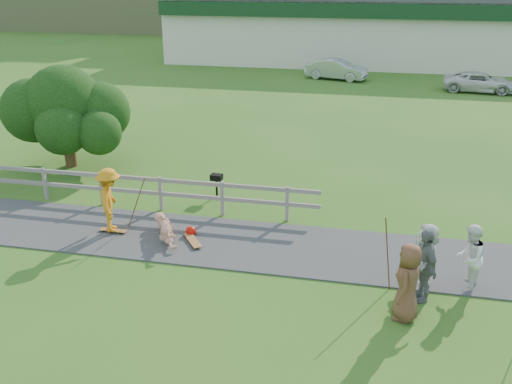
# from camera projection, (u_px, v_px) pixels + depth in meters

# --- Properties ---
(ground) EXTENTS (260.00, 260.00, 0.00)m
(ground) POSITION_uv_depth(u_px,v_px,m) (189.00, 267.00, 14.60)
(ground) COLOR #2D621C
(ground) RESTS_ON ground
(path) EXTENTS (34.00, 3.00, 0.04)m
(path) POSITION_uv_depth(u_px,v_px,m) (206.00, 240.00, 15.96)
(path) COLOR #363639
(path) RESTS_ON ground
(fence) EXTENTS (15.05, 0.10, 1.10)m
(fence) POSITION_uv_depth(u_px,v_px,m) (83.00, 182.00, 18.23)
(fence) COLOR slate
(fence) RESTS_ON ground
(strip_mall) EXTENTS (32.50, 10.75, 5.10)m
(strip_mall) POSITION_uv_depth(u_px,v_px,m) (378.00, 28.00, 44.58)
(strip_mall) COLOR silver
(strip_mall) RESTS_ON ground
(skater_rider) EXTENTS (1.07, 1.37, 1.86)m
(skater_rider) POSITION_uv_depth(u_px,v_px,m) (110.00, 203.00, 16.08)
(skater_rider) COLOR orange
(skater_rider) RESTS_ON ground
(skater_fallen) EXTENTS (1.80, 1.32, 0.67)m
(skater_fallen) POSITION_uv_depth(u_px,v_px,m) (166.00, 229.00, 15.93)
(skater_fallen) COLOR tan
(skater_fallen) RESTS_ON ground
(spectator_a) EXTENTS (0.85, 0.96, 1.65)m
(spectator_a) POSITION_uv_depth(u_px,v_px,m) (470.00, 258.00, 13.32)
(spectator_a) COLOR white
(spectator_a) RESTS_ON ground
(spectator_b) EXTENTS (0.78, 1.13, 1.77)m
(spectator_b) POSITION_uv_depth(u_px,v_px,m) (424.00, 265.00, 12.87)
(spectator_b) COLOR slate
(spectator_b) RESTS_ON ground
(spectator_c) EXTENTS (0.74, 0.97, 1.78)m
(spectator_c) POSITION_uv_depth(u_px,v_px,m) (408.00, 282.00, 12.16)
(spectator_c) COLOR brown
(spectator_c) RESTS_ON ground
(spectator_d) EXTENTS (0.61, 1.62, 1.72)m
(spectator_d) POSITION_uv_depth(u_px,v_px,m) (426.00, 258.00, 13.26)
(spectator_d) COLOR silver
(spectator_d) RESTS_ON ground
(car_silver) EXTENTS (4.31, 2.37, 1.35)m
(car_silver) POSITION_uv_depth(u_px,v_px,m) (337.00, 69.00, 38.12)
(car_silver) COLOR #B1B5B9
(car_silver) RESTS_ON ground
(car_white) EXTENTS (4.44, 2.40, 1.18)m
(car_white) POSITION_uv_depth(u_px,v_px,m) (480.00, 82.00, 34.40)
(car_white) COLOR silver
(car_white) RESTS_ON ground
(tree) EXTENTS (4.53, 4.53, 3.54)m
(tree) POSITION_uv_depth(u_px,v_px,m) (66.00, 121.00, 21.25)
(tree) COLOR black
(tree) RESTS_ON ground
(bbq) EXTENTS (0.39, 0.31, 0.81)m
(bbq) POSITION_uv_depth(u_px,v_px,m) (217.00, 186.00, 18.81)
(bbq) COLOR black
(bbq) RESTS_ON ground
(longboard_rider) EXTENTS (0.81, 0.21, 0.09)m
(longboard_rider) POSITION_uv_depth(u_px,v_px,m) (113.00, 232.00, 16.41)
(longboard_rider) COLOR #9B6632
(longboard_rider) RESTS_ON ground
(longboard_fallen) EXTENTS (0.77, 0.92, 0.11)m
(longboard_fallen) POSITION_uv_depth(u_px,v_px,m) (193.00, 242.00, 15.78)
(longboard_fallen) COLOR #9B6632
(longboard_fallen) RESTS_ON ground
(helmet) EXTENTS (0.30, 0.30, 0.30)m
(helmet) POSITION_uv_depth(u_px,v_px,m) (191.00, 231.00, 16.20)
(helmet) COLOR #BF0F05
(helmet) RESTS_ON ground
(pole_rider) EXTENTS (0.03, 0.03, 1.74)m
(pole_rider) POSITION_uv_depth(u_px,v_px,m) (136.00, 202.00, 16.35)
(pole_rider) COLOR #523520
(pole_rider) RESTS_ON ground
(pole_spec_left) EXTENTS (0.03, 0.03, 1.87)m
(pole_spec_left) POSITION_uv_depth(u_px,v_px,m) (388.00, 254.00, 13.25)
(pole_spec_left) COLOR #523520
(pole_spec_left) RESTS_ON ground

